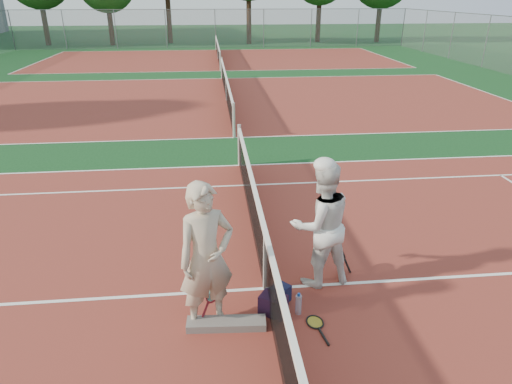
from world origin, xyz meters
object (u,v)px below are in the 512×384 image
Objects in this scene: racket_red at (212,302)px; sports_bag_navy at (279,295)px; player_a at (206,258)px; racket_black_held at (340,259)px; player_b at (321,225)px; racket_spare at (315,322)px; sports_bag_purple at (273,305)px; water_bottle at (298,305)px; net_main at (265,260)px.

racket_red is 1.00m from sports_bag_navy.
player_a reaches higher than racket_black_held.
player_b is 1.42m from racket_spare.
racket_spare is 1.82× the size of sports_bag_navy.
racket_spare is at bearing -25.86° from sports_bag_purple.
racket_red is 1.43m from racket_spare.
racket_spare is at bearing -45.02° from racket_red.
player_a reaches higher than water_bottle.
player_a is at bearing -172.37° from sports_bag_purple.
racket_spare is 2.00× the size of water_bottle.
player_b is 1.22m from water_bottle.
racket_spare is at bearing 54.45° from racket_black_held.
player_a is 6.31× the size of sports_bag_navy.
water_bottle is (1.24, 0.08, -0.89)m from player_a.
player_b is 1.95m from racket_red.
player_b reaches higher than net_main.
water_bottle is (0.40, -0.63, -0.36)m from net_main.
player_a is at bearing 14.29° from player_b.
racket_red is (0.05, 0.11, -0.77)m from player_a.
sports_bag_purple is at bearing -33.96° from racket_red.
player_b is 1.21m from sports_bag_navy.
racket_red is 1.20m from water_bottle.
net_main is 1.22m from player_a.
player_a reaches higher than racket_red.
sports_bag_navy is (-0.43, 0.50, 0.11)m from racket_spare.
water_bottle is (0.35, -0.04, 0.00)m from sports_bag_purple.
net_main is 5.29× the size of player_a.
sports_bag_purple is 0.35m from water_bottle.
sports_bag_purple is (0.85, 0.01, -0.12)m from racket_red.
water_bottle is (-0.84, -0.91, -0.13)m from racket_black_held.
player_a is 1.53m from water_bottle.
player_b is 1.38m from sports_bag_purple.
water_bottle is (-0.19, 0.23, 0.14)m from racket_spare.
player_b is 6.58× the size of water_bottle.
net_main is at bearing 94.59° from sports_bag_purple.
net_main is 5.56× the size of player_b.
player_b is (0.85, 0.14, 0.48)m from net_main.
sports_bag_navy is (-0.69, -0.49, -0.86)m from player_b.
racket_red is (-0.80, -0.61, -0.24)m from net_main.
player_b reaches higher than racket_black_held.
racket_red is 0.97× the size of racket_black_held.
sports_bag_navy is at bearing -20.08° from racket_red.
racket_black_held reaches higher than sports_bag_navy.
water_bottle reaches higher than racket_spare.
net_main reaches higher than racket_red.
player_b reaches higher than racket_red.
racket_red is at bearing -179.13° from sports_bag_purple.
player_b reaches higher than water_bottle.
water_bottle is at bearing 41.49° from racket_black_held.
player_b is at bearing 9.27° from net_main.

